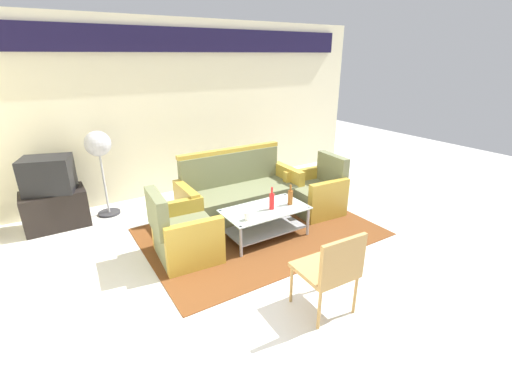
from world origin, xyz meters
The scene contains 14 objects.
ground_plane centered at (0.00, 0.00, 0.00)m, with size 14.00×14.00×0.00m, color silver.
wall_back centered at (0.00, 3.05, 1.48)m, with size 6.52×0.19×2.80m.
rug centered at (-0.12, 0.88, 0.01)m, with size 3.02×2.07×0.01m, color brown.
couch centered at (-0.08, 1.52, 0.32)m, with size 1.81×0.76×0.96m.
armchair_left centered at (-1.22, 0.84, 0.29)m, with size 0.75×0.81×0.85m.
armchair_right centered at (0.97, 1.01, 0.29)m, with size 0.74×0.80×0.85m.
coffee_table centered at (-0.15, 0.73, 0.27)m, with size 1.10×0.60×0.40m.
bottle_brown centered at (0.21, 0.68, 0.51)m, with size 0.07×0.07×0.27m.
bottle_red centered at (-0.08, 0.68, 0.52)m, with size 0.06×0.06×0.30m.
cup centered at (-0.51, 0.58, 0.46)m, with size 0.08×0.08×0.10m, color silver.
tv_stand centered at (-2.43, 2.55, 0.26)m, with size 0.80×0.50×0.52m, color black.
television centered at (-2.43, 2.55, 0.76)m, with size 0.70×0.60×0.48m.
pedestal_fan centered at (-1.75, 2.60, 1.01)m, with size 0.36×0.36×1.27m.
wicker_chair centered at (-0.45, -0.80, 0.49)m, with size 0.50×0.50×0.84m.
Camera 1 is at (-2.43, -2.68, 2.26)m, focal length 24.59 mm.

